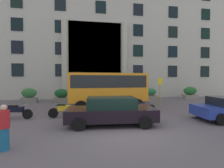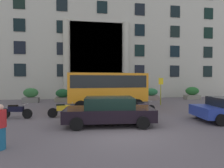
% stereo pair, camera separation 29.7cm
% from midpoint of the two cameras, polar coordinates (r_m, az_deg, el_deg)
% --- Properties ---
extents(ground_plane, '(80.00, 64.00, 0.12)m').
position_cam_midpoint_polar(ground_plane, '(8.04, 3.61, -16.02)').
color(ground_plane, '#595256').
extents(office_building_facade, '(36.19, 9.64, 15.85)m').
position_cam_midpoint_polar(office_building_facade, '(25.62, -5.20, 14.08)').
color(office_building_facade, '#ABAA9A').
rests_on(office_building_facade, ground_plane).
extents(orange_minibus, '(6.19, 3.04, 2.86)m').
position_cam_midpoint_polar(orange_minibus, '(13.09, -2.36, -1.37)').
color(orange_minibus, orange).
rests_on(orange_minibus, ground_plane).
extents(bus_stop_sign, '(0.44, 0.08, 2.51)m').
position_cam_midpoint_polar(bus_stop_sign, '(15.91, 15.83, -1.41)').
color(bus_stop_sign, '#9A9E1C').
rests_on(bus_stop_sign, ground_plane).
extents(hedge_planter_far_east, '(1.55, 0.70, 1.50)m').
position_cam_midpoint_polar(hedge_planter_far_east, '(18.80, -27.32, -3.63)').
color(hedge_planter_far_east, slate).
rests_on(hedge_planter_far_east, ground_plane).
extents(hedge_planter_west, '(1.63, 0.85, 1.38)m').
position_cam_midpoint_polar(hedge_planter_west, '(19.44, 12.62, -3.51)').
color(hedge_planter_west, gray).
rests_on(hedge_planter_west, ground_plane).
extents(hedge_planter_entrance_right, '(1.62, 0.87, 1.42)m').
position_cam_midpoint_polar(hedge_planter_entrance_right, '(18.18, -4.76, -3.76)').
color(hedge_planter_entrance_right, '#6A605D').
rests_on(hedge_planter_entrance_right, ground_plane).
extents(hedge_planter_entrance_left, '(1.78, 0.85, 1.49)m').
position_cam_midpoint_polar(hedge_planter_entrance_left, '(22.07, 25.21, -2.88)').
color(hedge_planter_entrance_left, gray).
rests_on(hedge_planter_entrance_left, ground_plane).
extents(hedge_planter_far_west, '(1.52, 0.87, 1.37)m').
position_cam_midpoint_polar(hedge_planter_far_west, '(18.19, -17.66, -3.90)').
color(hedge_planter_far_west, '#6D6956').
rests_on(hedge_planter_far_west, ground_plane).
extents(parked_coupe_end, '(4.70, 2.26, 1.45)m').
position_cam_midpoint_polar(parked_coupe_end, '(8.68, -1.28, -9.27)').
color(parked_coupe_end, black).
rests_on(parked_coupe_end, ground_plane).
extents(scooter_by_planter, '(1.90, 0.58, 0.89)m').
position_cam_midpoint_polar(scooter_by_planter, '(10.89, -17.30, -8.65)').
color(scooter_by_planter, black).
rests_on(scooter_by_planter, ground_plane).
extents(motorcycle_far_end, '(1.90, 0.63, 0.89)m').
position_cam_midpoint_polar(motorcycle_far_end, '(11.54, 9.91, -8.02)').
color(motorcycle_far_end, black).
rests_on(motorcycle_far_end, ground_plane).
extents(motorcycle_near_kerb, '(1.98, 0.61, 0.89)m').
position_cam_midpoint_polar(motorcycle_near_kerb, '(11.58, -31.28, -8.17)').
color(motorcycle_near_kerb, black).
rests_on(motorcycle_near_kerb, ground_plane).
extents(pedestrian_child_trailing, '(0.36, 0.36, 1.54)m').
position_cam_midpoint_polar(pedestrian_child_trailing, '(6.76, -34.57, -12.42)').
color(pedestrian_child_trailing, '#1A5B81').
rests_on(pedestrian_child_trailing, ground_plane).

